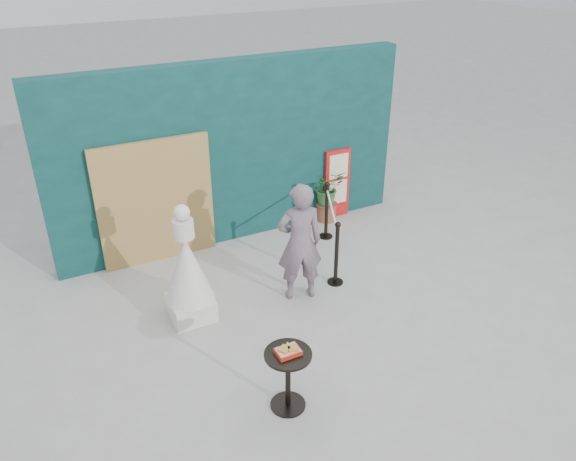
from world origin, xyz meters
name	(u,v)px	position (x,y,z in m)	size (l,w,h in m)	color
ground	(330,336)	(0.00, 0.00, 0.00)	(60.00, 60.00, 0.00)	#ADAAA5
back_wall	(233,153)	(0.00, 3.15, 1.50)	(6.00, 0.30, 3.00)	#0B322F
bamboo_fence	(156,203)	(-1.40, 2.94, 1.00)	(1.80, 0.08, 2.00)	tan
woman	(300,242)	(0.08, 1.00, 0.89)	(0.65, 0.42, 1.77)	slate
menu_board	(337,184)	(1.90, 2.95, 0.65)	(0.50, 0.07, 1.30)	red
statue	(188,274)	(-1.48, 1.23, 0.70)	(0.67, 0.67, 1.71)	white
cafe_table	(288,371)	(-1.05, -0.84, 0.50)	(0.52, 0.52, 0.75)	black
food_basket	(288,351)	(-1.04, -0.83, 0.79)	(0.26, 0.19, 0.11)	red
planter	(327,192)	(1.66, 2.90, 0.57)	(0.57, 0.50, 0.97)	brown
stanchion_barrier	(331,231)	(1.02, 1.69, 0.49)	(0.84, 1.54, 1.03)	black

